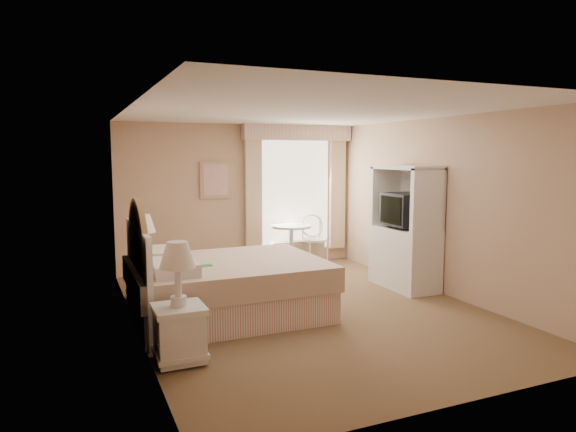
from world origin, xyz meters
name	(u,v)px	position (x,y,z in m)	size (l,w,h in m)	color
room	(308,213)	(0.00, 0.00, 1.25)	(4.21, 5.51, 2.51)	brown
window	(297,190)	(1.05, 2.65, 1.34)	(2.05, 0.22, 2.51)	white
framed_art	(215,180)	(-0.45, 2.71, 1.55)	(0.52, 0.04, 0.62)	tan
bed	(219,286)	(-1.11, 0.19, 0.38)	(2.29, 1.81, 1.60)	tan
nightstand_near	(179,318)	(-1.84, -1.03, 0.43)	(0.47, 0.47, 1.15)	white
nightstand_far	(144,268)	(-1.84, 1.35, 0.44)	(0.48, 0.48, 1.15)	white
round_table	(291,239)	(0.82, 2.40, 0.50)	(0.71, 0.71, 0.75)	white
cafe_chair	(314,235)	(1.29, 2.46, 0.53)	(0.46, 0.46, 0.91)	white
armoire	(405,237)	(1.81, 0.44, 0.76)	(0.55, 1.10, 1.82)	white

